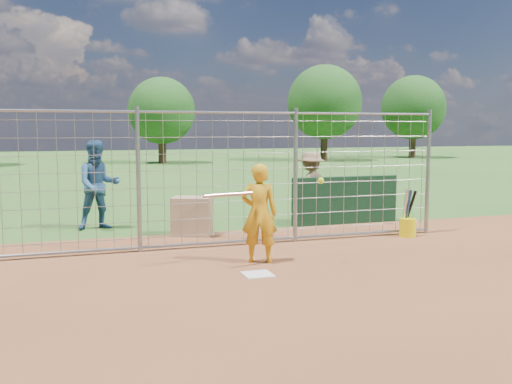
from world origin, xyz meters
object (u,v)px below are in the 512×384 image
object	(u,v)px
batter	(259,213)
equipment_bin	(192,216)
bystander_c	(311,187)
bystander_a	(98,185)
bucket_with_bats	(408,225)

from	to	relation	value
batter	equipment_bin	world-z (taller)	batter
batter	bystander_c	xyz separation A→B (m)	(2.45, 3.47, 0.02)
batter	equipment_bin	distance (m)	2.79
bystander_a	batter	bearing A→B (deg)	-66.25
bystander_c	bucket_with_bats	bearing A→B (deg)	94.41
bystander_a	equipment_bin	world-z (taller)	bystander_a
batter	bystander_a	distance (m)	4.70
bystander_a	equipment_bin	bearing A→B (deg)	-43.69
bystander_c	equipment_bin	world-z (taller)	bystander_c
batter	bystander_c	size ratio (longest dim) A/B	0.98
batter	equipment_bin	xyz separation A→B (m)	(-0.56, 2.70, -0.42)
bystander_a	bucket_with_bats	xyz separation A→B (m)	(5.95, -2.88, -0.73)
bystander_a	bystander_c	world-z (taller)	bystander_a
equipment_bin	bucket_with_bats	distance (m)	4.43
bystander_c	equipment_bin	size ratio (longest dim) A/B	2.10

